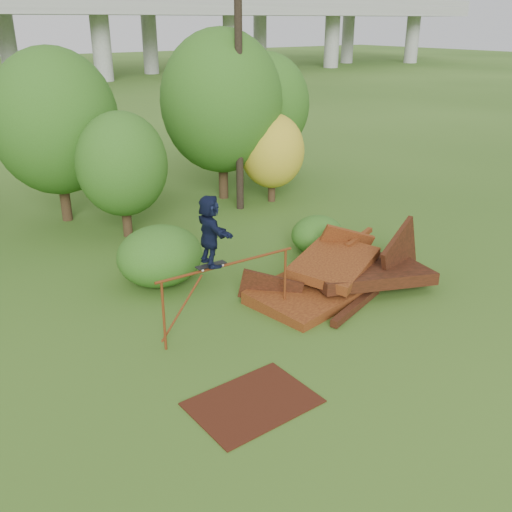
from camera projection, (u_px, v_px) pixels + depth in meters
ground at (335, 340)px, 13.04m from camera, size 240.00×240.00×0.00m
scrap_pile at (341, 276)px, 15.39m from camera, size 5.58×3.35×2.18m
grind_rail at (228, 279)px, 13.04m from camera, size 3.58×0.14×1.69m
skateboard at (211, 265)px, 12.64m from camera, size 0.72×0.21×0.07m
skater at (210, 231)px, 12.33m from camera, size 0.66×1.53×1.60m
flat_plate at (253, 402)px, 10.89m from camera, size 2.37×1.73×0.03m
tree_1 at (55, 122)px, 19.52m from camera, size 4.35×4.35×6.05m
tree_2 at (122, 164)px, 18.41m from camera, size 2.95×2.95×4.16m
tree_3 at (222, 102)px, 22.00m from camera, size 4.74×4.74×6.58m
tree_4 at (272, 151)px, 22.26m from camera, size 2.54×2.54×3.50m
tree_5 at (266, 104)px, 25.65m from camera, size 3.94×3.94×5.54m
shrub_left at (160, 256)px, 15.56m from camera, size 2.38×2.19×1.64m
shrub_right at (317, 235)px, 17.75m from camera, size 1.67×1.53×1.19m
utility_pole at (239, 71)px, 20.19m from camera, size 1.40×0.28×10.06m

